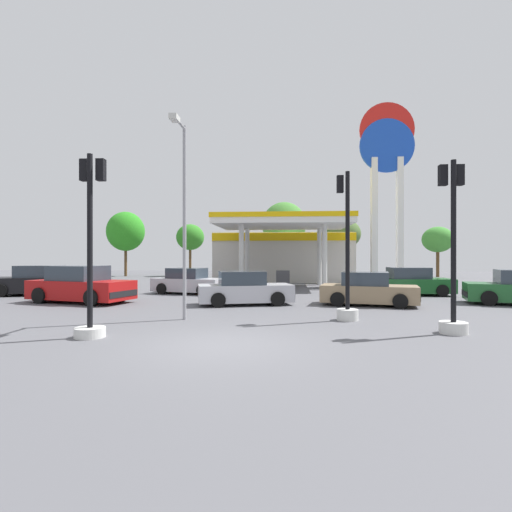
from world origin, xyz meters
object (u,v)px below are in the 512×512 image
at_px(car_4, 411,283).
at_px(car_5, 37,282).
at_px(tree_4, 438,240).
at_px(corner_streetlamp, 183,201).
at_px(traffic_signal_2, 91,271).
at_px(tree_2, 284,225).
at_px(traffic_signal_1, 347,277).
at_px(car_3, 189,282).
at_px(car_1, 368,290).
at_px(traffic_signal_0, 453,272).
at_px(car_6, 245,289).
at_px(tree_3, 342,234).
at_px(car_0, 81,286).
at_px(tree_0, 126,231).
at_px(station_pole_sign, 387,170).
at_px(tree_1, 190,237).

bearing_deg(car_4, car_5, -175.89).
bearing_deg(tree_4, corner_streetlamp, -123.47).
relative_size(traffic_signal_2, tree_2, 0.65).
relative_size(car_4, traffic_signal_1, 0.86).
relative_size(car_3, tree_2, 0.59).
bearing_deg(traffic_signal_1, tree_4, 64.54).
bearing_deg(car_1, car_3, 153.06).
distance_m(traffic_signal_0, corner_streetlamp, 8.33).
xyz_separation_m(car_4, car_6, (-8.42, -4.70, -0.02)).
bearing_deg(tree_3, corner_streetlamp, -107.95).
bearing_deg(car_0, car_1, -0.36).
relative_size(tree_0, tree_4, 1.33).
distance_m(car_0, corner_streetlamp, 8.08).
distance_m(station_pole_sign, tree_0, 26.06).
height_order(station_pole_sign, car_0, station_pole_sign).
relative_size(traffic_signal_2, tree_3, 0.82).
bearing_deg(car_0, traffic_signal_0, -23.96).
relative_size(station_pole_sign, tree_3, 2.20).
bearing_deg(station_pole_sign, tree_3, 96.82).
distance_m(car_0, car_1, 12.71).
xyz_separation_m(tree_0, tree_4, (31.17, 0.83, -0.90)).
bearing_deg(tree_3, tree_4, -0.15).
distance_m(traffic_signal_2, tree_4, 36.38).
relative_size(car_4, tree_0, 0.64).
distance_m(traffic_signal_0, traffic_signal_2, 9.67).
relative_size(traffic_signal_1, tree_4, 0.98).
relative_size(car_0, traffic_signal_0, 1.05).
bearing_deg(traffic_signal_0, tree_1, 116.14).
relative_size(tree_3, tree_4, 1.17).
xyz_separation_m(car_6, traffic_signal_0, (6.30, -5.89, 1.01)).
bearing_deg(traffic_signal_2, tree_4, 56.68).
bearing_deg(traffic_signal_2, corner_streetlamp, 58.21).
relative_size(tree_4, corner_streetlamp, 0.77).
distance_m(car_3, tree_0, 21.22).
xyz_separation_m(car_3, car_4, (12.01, 0.06, 0.03)).
bearing_deg(car_1, car_4, 55.28).
bearing_deg(traffic_signal_1, car_5, 154.82).
distance_m(station_pole_sign, traffic_signal_2, 22.92).
xyz_separation_m(car_0, car_1, (12.71, -0.08, -0.11)).
bearing_deg(traffic_signal_2, tree_0, 110.79).
distance_m(traffic_signal_2, corner_streetlamp, 3.90).
relative_size(car_0, tree_1, 0.93).
distance_m(car_5, tree_2, 22.75).
bearing_deg(tree_0, tree_2, -3.73).
height_order(station_pole_sign, traffic_signal_2, station_pole_sign).
height_order(car_1, car_6, car_6).
height_order(car_1, car_5, car_5).
height_order(traffic_signal_2, tree_1, tree_1).
height_order(car_1, corner_streetlamp, corner_streetlamp).
bearing_deg(tree_0, traffic_signal_0, -53.69).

